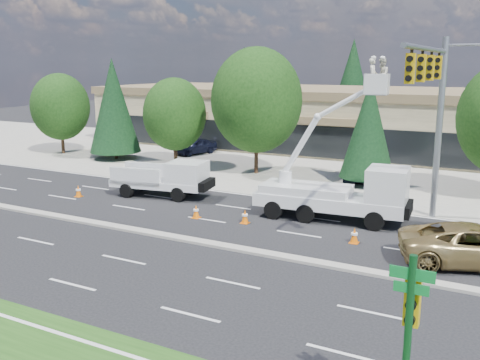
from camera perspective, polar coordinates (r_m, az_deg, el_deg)
The scene contains 22 objects.
ground at distance 24.59m, azimuth -7.50°, elevation -6.11°, with size 140.00×140.00×0.00m, color black.
concrete_apron at distance 41.99m, azimuth 8.43°, elevation 1.55°, with size 140.00×22.00×0.01m, color gray.
road_median at distance 24.57m, azimuth -7.51°, elevation -5.97°, with size 120.00×0.55×0.12m, color gray.
strip_mall at distance 51.03m, azimuth 12.32°, elevation 6.49°, with size 50.40×15.40×5.50m.
tree_front_a at distance 49.36m, azimuth -18.62°, elevation 7.41°, with size 5.03×5.03×6.98m.
tree_front_b at distance 45.19m, azimuth -13.33°, elevation 7.74°, with size 4.17×4.17×8.21m.
tree_front_c at distance 41.55m, azimuth -7.00°, elevation 6.97°, with size 4.86×4.86×6.74m.
tree_front_d at distance 37.90m, azimuth 1.78°, elevation 8.50°, with size 6.44×6.44×8.93m.
tree_front_e at distance 35.27m, azimuth 13.57°, elevation 5.45°, with size 3.53×3.53×6.96m.
tree_back_a at distance 68.72m, azimuth 0.44°, elevation 10.23°, with size 5.00×5.00×9.86m.
tree_back_b at distance 63.49m, azimuth 11.91°, elevation 10.14°, with size 5.35×5.35×10.55m.
signal_mast at distance 26.31m, azimuth 20.13°, elevation 7.93°, with size 2.76×10.16×9.00m.
street_sign_pole at distance 11.91m, azimuth 17.62°, elevation -14.55°, with size 0.90×0.44×4.00m.
utility_pickup at distance 31.91m, azimuth -7.89°, elevation -0.19°, with size 5.92×3.05×2.16m.
bucket_truck at distance 27.00m, azimuth 10.92°, elevation -0.80°, with size 7.64×2.96×8.08m.
traffic_cone_a at distance 33.11m, azimuth -16.86°, elevation -1.13°, with size 0.40×0.40×0.70m.
traffic_cone_b at distance 27.41m, azimuth -4.71°, elevation -3.37°, with size 0.40×0.40×0.70m.
traffic_cone_c at distance 26.43m, azimuth 0.53°, elevation -3.92°, with size 0.40×0.40×0.70m.
traffic_cone_d at distance 24.09m, azimuth 12.10°, elevation -5.82°, with size 0.40×0.40×0.70m.
minivan at distance 22.85m, azimuth 23.87°, elevation -6.40°, with size 2.66×5.78×1.61m, color #9F854C.
parked_car_west at distance 46.96m, azimuth -4.78°, elevation 3.62°, with size 1.64×4.07×1.39m, color black.
parked_car_east at distance 37.21m, azimuth 12.28°, elevation 1.19°, with size 1.58×4.52×1.49m, color black.
Camera 1 is at (13.64, -18.96, 7.69)m, focal length 40.00 mm.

